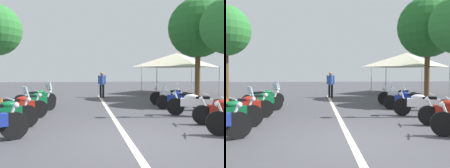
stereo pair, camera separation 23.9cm
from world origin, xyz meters
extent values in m
plane|color=#424247|center=(0.00, 0.00, 0.00)|extent=(80.00, 80.00, 0.00)
cube|color=beige|center=(3.94, 0.00, 0.00)|extent=(15.91, 0.16, 0.01)
cylinder|color=black|center=(0.48, 2.74, 0.34)|extent=(0.49, 0.64, 0.68)
cylinder|color=silver|center=(0.45, 2.79, 0.64)|extent=(0.22, 0.28, 0.58)
cylinder|color=silver|center=(0.43, 2.83, 1.00)|extent=(0.54, 0.37, 0.04)
sphere|color=silver|center=(0.51, 2.70, 0.84)|extent=(0.14, 0.14, 0.14)
cylinder|color=black|center=(1.81, 2.75, 0.34)|extent=(0.46, 0.66, 0.67)
cube|color=#0C592D|center=(1.47, 3.35, 0.52)|extent=(0.77, 1.06, 0.30)
ellipsoid|color=#0C592D|center=(1.56, 3.20, 0.72)|extent=(0.48, 0.58, 0.22)
cylinder|color=silver|center=(1.79, 2.80, 0.64)|extent=(0.20, 0.29, 0.58)
cylinder|color=silver|center=(1.77, 2.83, 1.00)|extent=(0.56, 0.34, 0.04)
sphere|color=silver|center=(1.84, 2.70, 0.84)|extent=(0.14, 0.14, 0.14)
cube|color=silver|center=(1.80, 2.76, 1.07)|extent=(0.37, 0.28, 0.32)
cylinder|color=black|center=(3.38, 2.69, 0.32)|extent=(0.44, 0.63, 0.65)
cube|color=maroon|center=(3.04, 3.30, 0.50)|extent=(0.77, 1.07, 0.30)
ellipsoid|color=maroon|center=(3.12, 3.15, 0.70)|extent=(0.48, 0.58, 0.22)
cube|color=black|center=(2.93, 3.49, 0.68)|extent=(0.46, 0.55, 0.12)
cylinder|color=silver|center=(3.35, 2.74, 0.62)|extent=(0.20, 0.29, 0.58)
cylinder|color=silver|center=(3.33, 2.78, 0.98)|extent=(0.56, 0.34, 0.04)
sphere|color=silver|center=(3.41, 2.65, 0.82)|extent=(0.14, 0.14, 0.14)
cylinder|color=silver|center=(2.98, 3.76, 0.23)|extent=(0.34, 0.52, 0.08)
cylinder|color=black|center=(5.19, 2.56, 0.30)|extent=(0.49, 0.55, 0.60)
cylinder|color=black|center=(4.26, 3.68, 0.30)|extent=(0.49, 0.55, 0.60)
cube|color=#0C592D|center=(4.72, 3.12, 0.48)|extent=(0.92, 1.03, 0.30)
ellipsoid|color=#0C592D|center=(4.84, 2.98, 0.68)|extent=(0.53, 0.57, 0.22)
cube|color=black|center=(4.58, 3.29, 0.66)|extent=(0.51, 0.53, 0.12)
cylinder|color=silver|center=(5.15, 2.61, 0.60)|extent=(0.24, 0.27, 0.58)
cylinder|color=silver|center=(5.13, 2.64, 0.96)|extent=(0.50, 0.43, 0.04)
sphere|color=silver|center=(5.22, 2.53, 0.80)|extent=(0.14, 0.14, 0.14)
cylinder|color=silver|center=(4.58, 3.57, 0.21)|extent=(0.41, 0.47, 0.08)
cube|color=silver|center=(5.18, 2.58, 1.03)|extent=(0.35, 0.32, 0.32)
cylinder|color=black|center=(6.71, 2.74, 0.32)|extent=(0.47, 0.61, 0.63)
cylinder|color=black|center=(5.92, 3.94, 0.32)|extent=(0.47, 0.61, 0.63)
cube|color=#0C592D|center=(6.32, 3.34, 0.50)|extent=(0.84, 1.07, 0.30)
ellipsoid|color=#0C592D|center=(6.41, 3.19, 0.70)|extent=(0.50, 0.58, 0.22)
cube|color=black|center=(6.19, 3.52, 0.68)|extent=(0.48, 0.54, 0.12)
cylinder|color=silver|center=(6.68, 2.79, 0.62)|extent=(0.22, 0.28, 0.58)
cylinder|color=silver|center=(6.66, 2.82, 0.98)|extent=(0.54, 0.38, 0.04)
sphere|color=silver|center=(6.74, 2.69, 0.82)|extent=(0.14, 0.14, 0.14)
cylinder|color=silver|center=(6.23, 3.80, 0.22)|extent=(0.37, 0.50, 0.08)
cube|color=silver|center=(6.70, 2.75, 1.05)|extent=(0.37, 0.30, 0.32)
cylinder|color=black|center=(0.28, -2.42, 0.32)|extent=(0.36, 0.65, 0.64)
cylinder|color=silver|center=(0.26, -2.47, 0.62)|extent=(0.17, 0.30, 0.58)
cylinder|color=silver|center=(0.24, -2.51, 0.98)|extent=(0.59, 0.26, 0.04)
sphere|color=silver|center=(0.30, -2.37, 0.82)|extent=(0.14, 0.14, 0.14)
cylinder|color=black|center=(1.61, -2.64, 0.31)|extent=(0.27, 0.63, 0.61)
ellipsoid|color=maroon|center=(1.49, -3.19, 0.69)|extent=(0.37, 0.56, 0.22)
cylinder|color=silver|center=(1.60, -2.70, 0.61)|extent=(0.13, 0.30, 0.58)
cylinder|color=silver|center=(1.59, -2.74, 0.97)|extent=(0.61, 0.17, 0.04)
sphere|color=silver|center=(1.62, -2.59, 0.81)|extent=(0.14, 0.14, 0.14)
cylinder|color=black|center=(3.40, -2.45, 0.33)|extent=(0.40, 0.67, 0.67)
cylinder|color=black|center=(2.79, -3.84, 0.33)|extent=(0.40, 0.67, 0.67)
cube|color=white|center=(3.10, -3.15, 0.51)|extent=(0.72, 1.17, 0.30)
ellipsoid|color=white|center=(3.17, -2.98, 0.71)|extent=(0.45, 0.58, 0.22)
cube|color=black|center=(3.01, -3.35, 0.69)|extent=(0.43, 0.54, 0.12)
cylinder|color=silver|center=(3.38, -2.50, 0.63)|extent=(0.18, 0.29, 0.58)
cylinder|color=silver|center=(3.36, -2.54, 0.99)|extent=(0.58, 0.28, 0.04)
sphere|color=silver|center=(3.42, -2.40, 0.83)|extent=(0.14, 0.14, 0.14)
cylinder|color=silver|center=(2.75, -3.49, 0.23)|extent=(0.29, 0.54, 0.08)
cube|color=silver|center=(3.39, -2.47, 1.06)|extent=(0.38, 0.26, 0.32)
cylinder|color=black|center=(5.02, -2.48, 0.32)|extent=(0.37, 0.64, 0.63)
cylinder|color=black|center=(4.46, -3.91, 0.32)|extent=(0.37, 0.64, 0.63)
cube|color=navy|center=(4.74, -3.20, 0.50)|extent=(0.69, 1.19, 0.30)
ellipsoid|color=navy|center=(4.81, -3.03, 0.70)|extent=(0.43, 0.58, 0.22)
cube|color=black|center=(4.66, -3.40, 0.68)|extent=(0.42, 0.54, 0.12)
cylinder|color=silver|center=(5.00, -2.54, 0.62)|extent=(0.17, 0.29, 0.58)
cylinder|color=silver|center=(4.99, -2.58, 0.98)|extent=(0.59, 0.27, 0.04)
sphere|color=silver|center=(5.04, -2.44, 0.82)|extent=(0.14, 0.14, 0.14)
cylinder|color=silver|center=(4.40, -3.56, 0.22)|extent=(0.28, 0.54, 0.08)
cube|color=silver|center=(5.02, -2.50, 1.05)|extent=(0.38, 0.25, 0.32)
cylinder|color=black|center=(6.53, -2.63, 0.33)|extent=(0.33, 0.68, 0.67)
cylinder|color=black|center=(6.10, -3.99, 0.33)|extent=(0.33, 0.68, 0.67)
cube|color=white|center=(6.31, -3.31, 0.51)|extent=(0.59, 1.12, 0.30)
ellipsoid|color=white|center=(6.37, -3.14, 0.71)|extent=(0.40, 0.57, 0.22)
cube|color=black|center=(6.25, -3.52, 0.69)|extent=(0.39, 0.54, 0.12)
cylinder|color=silver|center=(6.51, -2.68, 0.63)|extent=(0.15, 0.30, 0.58)
cylinder|color=silver|center=(6.50, -2.72, 0.99)|extent=(0.60, 0.22, 0.04)
sphere|color=silver|center=(6.55, -2.58, 0.83)|extent=(0.14, 0.14, 0.14)
cylinder|color=silver|center=(6.01, -3.67, 0.23)|extent=(0.24, 0.55, 0.08)
cube|color=silver|center=(6.52, -2.64, 1.06)|extent=(0.38, 0.22, 0.32)
cube|color=orange|center=(5.08, 4.50, 0.01)|extent=(0.36, 0.36, 0.03)
cone|color=orange|center=(5.08, 4.50, 0.32)|extent=(0.26, 0.26, 0.60)
cylinder|color=white|center=(5.08, 4.50, 0.34)|extent=(0.19, 0.19, 0.07)
cylinder|color=black|center=(10.56, -0.21, 0.42)|extent=(0.14, 0.14, 0.84)
cylinder|color=black|center=(10.53, -0.03, 0.42)|extent=(0.14, 0.14, 0.84)
cylinder|color=#2D51A5|center=(10.54, -0.12, 1.15)|extent=(0.32, 0.32, 0.63)
cylinder|color=#2D51A5|center=(10.58, -0.34, 1.18)|extent=(0.09, 0.09, 0.56)
cylinder|color=#2D51A5|center=(10.50, 0.10, 1.18)|extent=(0.09, 0.09, 0.56)
sphere|color=#9E704C|center=(10.54, -0.12, 1.58)|extent=(0.23, 0.23, 0.23)
cylinder|color=brown|center=(9.09, -6.04, 1.57)|extent=(0.32, 0.32, 3.15)
sphere|color=#236628|center=(9.09, -6.04, 4.45)|extent=(3.72, 3.72, 3.72)
pyramid|color=beige|center=(13.13, -6.22, 2.65)|extent=(5.07, 5.07, 1.10)
cylinder|color=#B2B2B7|center=(15.41, -3.94, 1.05)|extent=(0.06, 0.06, 2.10)
cylinder|color=#B2B2B7|center=(15.41, -8.51, 1.05)|extent=(0.06, 0.06, 2.10)
cylinder|color=#B2B2B7|center=(10.85, -3.94, 1.05)|extent=(0.06, 0.06, 2.10)
cylinder|color=#B2B2B7|center=(10.85, -8.51, 1.05)|extent=(0.06, 0.06, 2.10)
camera|label=1|loc=(-5.71, 1.05, 1.62)|focal=39.60mm
camera|label=2|loc=(-5.71, 0.81, 1.62)|focal=39.60mm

